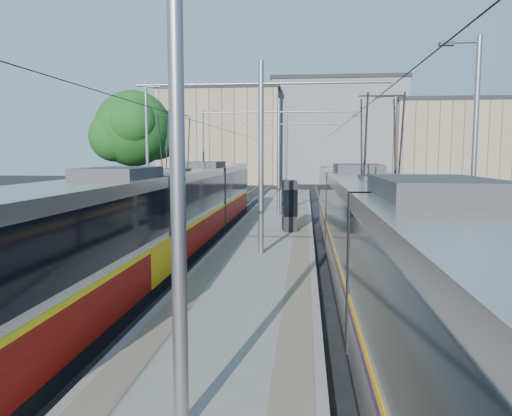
# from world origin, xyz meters

# --- Properties ---
(ground) EXTENTS (160.00, 160.00, 0.00)m
(ground) POSITION_xyz_m (0.00, 0.00, 0.00)
(ground) COLOR black
(ground) RESTS_ON ground
(platform) EXTENTS (4.00, 50.00, 0.30)m
(platform) POSITION_xyz_m (0.00, 17.00, 0.15)
(platform) COLOR gray
(platform) RESTS_ON ground
(tactile_strip_left) EXTENTS (0.70, 50.00, 0.01)m
(tactile_strip_left) POSITION_xyz_m (-1.45, 17.00, 0.30)
(tactile_strip_left) COLOR gray
(tactile_strip_left) RESTS_ON platform
(tactile_strip_right) EXTENTS (0.70, 50.00, 0.01)m
(tactile_strip_right) POSITION_xyz_m (1.45, 17.00, 0.30)
(tactile_strip_right) COLOR gray
(tactile_strip_right) RESTS_ON platform
(rails) EXTENTS (8.71, 70.00, 0.03)m
(rails) POSITION_xyz_m (0.00, 17.00, 0.02)
(rails) COLOR gray
(rails) RESTS_ON ground
(tram_left) EXTENTS (2.43, 30.38, 5.50)m
(tram_left) POSITION_xyz_m (-3.60, 9.46, 1.71)
(tram_left) COLOR black
(tram_left) RESTS_ON ground
(tram_right) EXTENTS (2.43, 28.62, 5.50)m
(tram_right) POSITION_xyz_m (3.60, 3.41, 1.86)
(tram_right) COLOR black
(tram_right) RESTS_ON ground
(catenary) EXTENTS (9.20, 70.00, 7.00)m
(catenary) POSITION_xyz_m (0.00, 14.15, 4.52)
(catenary) COLOR slate
(catenary) RESTS_ON platform
(street_lamps) EXTENTS (15.18, 38.22, 8.00)m
(street_lamps) POSITION_xyz_m (-0.00, 21.00, 4.18)
(street_lamps) COLOR slate
(street_lamps) RESTS_ON ground
(shelter) EXTENTS (0.82, 1.18, 2.43)m
(shelter) POSITION_xyz_m (0.87, 13.69, 1.58)
(shelter) COLOR black
(shelter) RESTS_ON platform
(tree) EXTENTS (5.74, 5.31, 8.34)m
(tree) POSITION_xyz_m (-9.84, 23.63, 5.64)
(tree) COLOR #382314
(tree) RESTS_ON ground
(building_left) EXTENTS (16.32, 12.24, 13.00)m
(building_left) POSITION_xyz_m (-10.00, 60.00, 6.51)
(building_left) COLOR tan
(building_left) RESTS_ON ground
(building_centre) EXTENTS (18.36, 14.28, 14.45)m
(building_centre) POSITION_xyz_m (6.00, 64.00, 7.23)
(building_centre) COLOR slate
(building_centre) RESTS_ON ground
(building_right) EXTENTS (14.28, 10.20, 11.05)m
(building_right) POSITION_xyz_m (20.00, 58.00, 5.54)
(building_right) COLOR tan
(building_right) RESTS_ON ground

